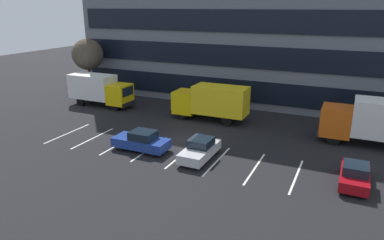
{
  "coord_description": "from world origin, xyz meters",
  "views": [
    {
      "loc": [
        12.48,
        -24.73,
        10.72
      ],
      "look_at": [
        0.32,
        1.55,
        1.4
      ],
      "focal_mm": 33.44,
      "sensor_mm": 36.0,
      "label": 1
    }
  ],
  "objects": [
    {
      "name": "sedan_silver",
      "position": [
        2.9,
        -2.62,
        0.71
      ],
      "size": [
        1.77,
        4.22,
        1.51
      ],
      "color": "silver",
      "rests_on": "ground_plane"
    },
    {
      "name": "sedan_maroon",
      "position": [
        13.24,
        -2.23,
        0.68
      ],
      "size": [
        1.68,
        4.02,
        1.44
      ],
      "color": "maroon",
      "rests_on": "ground_plane"
    },
    {
      "name": "box_truck_yellow_all",
      "position": [
        0.19,
        6.26,
        1.94
      ],
      "size": [
        7.43,
        2.46,
        3.44
      ],
      "color": "yellow",
      "rests_on": "ground_plane"
    },
    {
      "name": "sedan_navy",
      "position": [
        -1.84,
        -3.06,
        0.74
      ],
      "size": [
        4.38,
        1.83,
        1.57
      ],
      "color": "navy",
      "rests_on": "ground_plane"
    },
    {
      "name": "box_truck_yellow",
      "position": [
        -13.04,
        6.05,
        1.92
      ],
      "size": [
        7.37,
        2.44,
        3.42
      ],
      "color": "yellow",
      "rests_on": "ground_plane"
    },
    {
      "name": "lot_markings",
      "position": [
        0.0,
        -2.56,
        0.0
      ],
      "size": [
        19.74,
        5.4,
        0.01
      ],
      "color": "silver",
      "rests_on": "ground_plane"
    },
    {
      "name": "ground_plane",
      "position": [
        0.0,
        0.0,
        0.0
      ],
      "size": [
        120.0,
        120.0,
        0.0
      ],
      "primitive_type": "plane",
      "color": "black"
    },
    {
      "name": "bare_tree",
      "position": [
        -17.0,
        9.17,
        5.09
      ],
      "size": [
        3.71,
        3.71,
        6.96
      ],
      "color": "#473323",
      "rests_on": "ground_plane"
    },
    {
      "name": "office_building",
      "position": [
        0.0,
        17.95,
        10.8
      ],
      "size": [
        38.41,
        12.95,
        21.6
      ],
      "color": "slate",
      "rests_on": "ground_plane"
    },
    {
      "name": "box_truck_orange",
      "position": [
        14.46,
        5.51,
        2.11
      ],
      "size": [
        8.07,
        2.67,
        3.74
      ],
      "color": "#D85914",
      "rests_on": "ground_plane"
    }
  ]
}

